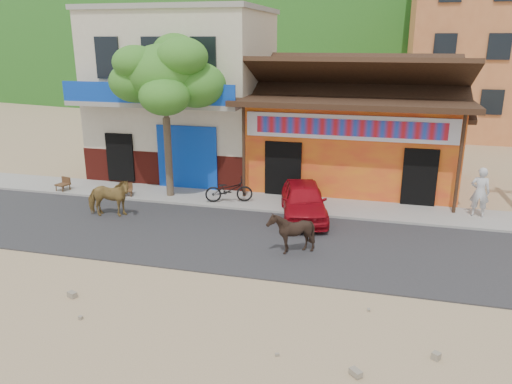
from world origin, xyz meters
TOP-DOWN VIEW (x-y plane):
  - ground at (0.00, 0.00)m, footprint 120.00×120.00m
  - road at (0.00, 2.50)m, footprint 60.00×5.00m
  - sidewalk at (0.00, 6.00)m, footprint 60.00×2.00m
  - dance_club at (2.00, 10.00)m, footprint 8.00×6.00m
  - cafe_building at (-5.50, 10.00)m, footprint 7.00×6.00m
  - apartment_front at (9.00, 24.00)m, footprint 9.00×9.00m
  - tree at (-4.60, 5.80)m, footprint 3.00×3.00m
  - cow_tan at (-5.73, 3.25)m, footprint 1.70×1.00m
  - cow_dark at (0.89, 1.80)m, footprint 1.33×1.24m
  - red_car at (0.76, 4.80)m, footprint 2.28×3.87m
  - scooter at (-2.15, 5.58)m, footprint 1.86×1.15m
  - pedestrian at (6.52, 6.20)m, footprint 0.68×0.50m
  - cafe_chair_left at (-9.00, 5.30)m, footprint 0.55×0.55m
  - cafe_chair_right at (-6.18, 5.30)m, footprint 0.53×0.53m

SIDE VIEW (x-z plane):
  - ground at x=0.00m, z-range 0.00..0.00m
  - road at x=0.00m, z-range 0.00..0.04m
  - sidewalk at x=0.00m, z-range 0.00..0.12m
  - cafe_chair_right at x=-6.18m, z-range 0.12..1.00m
  - scooter at x=-2.15m, z-range 0.12..1.04m
  - cafe_chair_left at x=-9.00m, z-range 0.12..1.09m
  - red_car at x=0.76m, z-range 0.04..1.28m
  - cow_dark at x=0.89m, z-range 0.04..1.28m
  - cow_tan at x=-5.73m, z-range 0.04..1.38m
  - pedestrian at x=6.52m, z-range 0.12..1.84m
  - dance_club at x=2.00m, z-range 0.00..3.60m
  - tree at x=-4.60m, z-range 0.12..6.12m
  - cafe_building at x=-5.50m, z-range 0.00..7.00m
  - apartment_front at x=9.00m, z-range 0.00..12.00m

